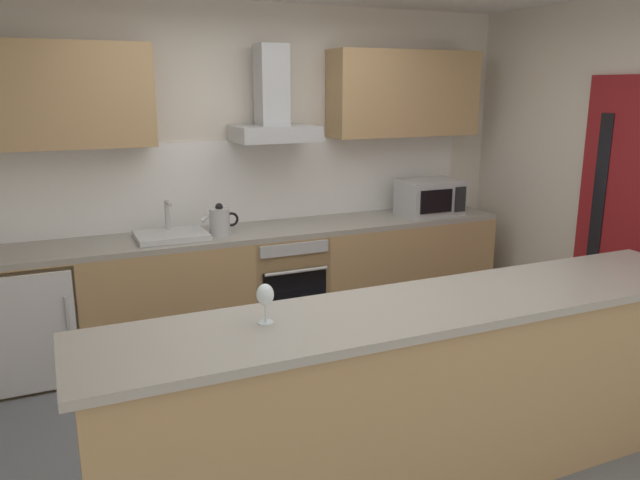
% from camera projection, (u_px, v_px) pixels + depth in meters
% --- Properties ---
extents(ground, '(5.67, 4.60, 0.02)m').
position_uv_depth(ground, '(340.00, 430.00, 3.66)').
color(ground, slate).
extents(wall_back, '(5.67, 0.12, 2.60)m').
position_uv_depth(wall_back, '(242.00, 172.00, 4.99)').
color(wall_back, silver).
rests_on(wall_back, ground).
extents(backsplash_tile, '(3.97, 0.02, 0.66)m').
position_uv_depth(backsplash_tile, '(245.00, 181.00, 4.94)').
color(backsplash_tile, white).
extents(counter_back, '(4.11, 0.60, 0.90)m').
position_uv_depth(counter_back, '(259.00, 285.00, 4.85)').
color(counter_back, tan).
rests_on(counter_back, ground).
extents(counter_island, '(3.34, 0.64, 0.97)m').
position_uv_depth(counter_island, '(431.00, 394.00, 3.05)').
color(counter_island, tan).
rests_on(counter_island, ground).
extents(upper_cabinets, '(4.05, 0.32, 0.70)m').
position_uv_depth(upper_cabinets, '(248.00, 95.00, 4.63)').
color(upper_cabinets, tan).
extents(side_door, '(0.08, 0.85, 2.05)m').
position_uv_depth(side_door, '(626.00, 222.00, 4.42)').
color(side_door, maroon).
rests_on(side_door, ground).
extents(oven, '(0.60, 0.62, 0.80)m').
position_uv_depth(oven, '(282.00, 282.00, 4.90)').
color(oven, slate).
rests_on(oven, ground).
extents(refrigerator, '(0.58, 0.60, 0.85)m').
position_uv_depth(refrigerator, '(32.00, 320.00, 4.19)').
color(refrigerator, white).
rests_on(refrigerator, ground).
extents(microwave, '(0.50, 0.38, 0.30)m').
position_uv_depth(microwave, '(430.00, 197.00, 5.26)').
color(microwave, '#B7BABC').
rests_on(microwave, counter_back).
extents(sink, '(0.50, 0.40, 0.26)m').
position_uv_depth(sink, '(171.00, 234.00, 4.46)').
color(sink, silver).
rests_on(sink, counter_back).
extents(kettle, '(0.29, 0.15, 0.24)m').
position_uv_depth(kettle, '(220.00, 221.00, 4.54)').
color(kettle, '#B7BABC').
rests_on(kettle, counter_back).
extents(range_hood, '(0.62, 0.45, 0.72)m').
position_uv_depth(range_hood, '(273.00, 111.00, 4.69)').
color(range_hood, '#B7BABC').
extents(wine_glass, '(0.08, 0.08, 0.18)m').
position_uv_depth(wine_glass, '(265.00, 296.00, 2.63)').
color(wine_glass, silver).
rests_on(wine_glass, counter_island).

